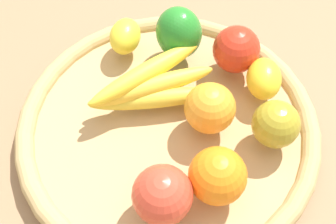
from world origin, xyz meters
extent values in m
plane|color=#92704F|center=(0.00, 0.00, 0.00)|extent=(2.40, 2.40, 0.00)
cylinder|color=tan|center=(0.00, 0.00, 0.01)|extent=(0.42, 0.42, 0.02)
torus|color=tan|center=(0.00, 0.00, 0.02)|extent=(0.44, 0.44, 0.03)
sphere|color=orange|center=(0.09, -0.08, 0.07)|extent=(0.09, 0.09, 0.07)
ellipsoid|color=#268529|center=(-0.02, 0.13, 0.08)|extent=(0.10, 0.10, 0.08)
ellipsoid|color=yellow|center=(-0.03, 0.02, 0.05)|extent=(0.18, 0.10, 0.03)
ellipsoid|color=yellow|center=(-0.03, 0.03, 0.06)|extent=(0.17, 0.14, 0.03)
ellipsoid|color=yellow|center=(-0.05, 0.04, 0.08)|extent=(0.13, 0.17, 0.03)
sphere|color=#D9432E|center=(0.03, -0.13, 0.07)|extent=(0.08, 0.08, 0.07)
sphere|color=#A49426|center=(0.15, 0.01, 0.07)|extent=(0.09, 0.09, 0.06)
sphere|color=red|center=(0.07, 0.13, 0.07)|extent=(0.09, 0.09, 0.07)
sphere|color=orange|center=(0.06, 0.01, 0.07)|extent=(0.08, 0.08, 0.07)
ellipsoid|color=yellow|center=(0.12, 0.09, 0.06)|extent=(0.06, 0.08, 0.05)
ellipsoid|color=yellow|center=(-0.10, 0.12, 0.06)|extent=(0.06, 0.07, 0.05)
camera|label=1|loc=(0.10, -0.33, 0.56)|focal=47.49mm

